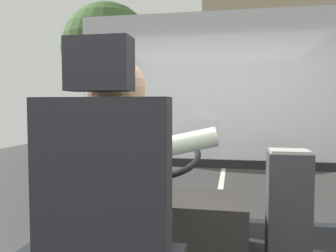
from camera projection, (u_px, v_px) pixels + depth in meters
The scene contains 8 objects.
ground at pixel (224, 164), 10.45m from camera, with size 18.00×44.00×0.06m.
driver_seat at pixel (112, 245), 1.30m from camera, with size 0.48×0.48×1.29m.
bus_driver at pixel (120, 184), 1.39m from camera, with size 0.77×0.57×0.82m.
steering_console at pixel (170, 221), 2.53m from camera, with size 1.10×0.98×0.87m.
fare_box at pixel (288, 208), 2.31m from camera, with size 0.28×0.22×0.77m.
windshield_panel at pixel (207, 107), 3.30m from camera, with size 2.50×0.08×1.48m.
street_tree at pixel (107, 49), 12.80m from camera, with size 3.36×3.36×5.52m.
shop_building at pixel (320, 52), 17.77m from camera, with size 11.74×5.19×8.97m.
Camera 1 is at (0.25, -1.70, 1.76)m, focal length 37.03 mm.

